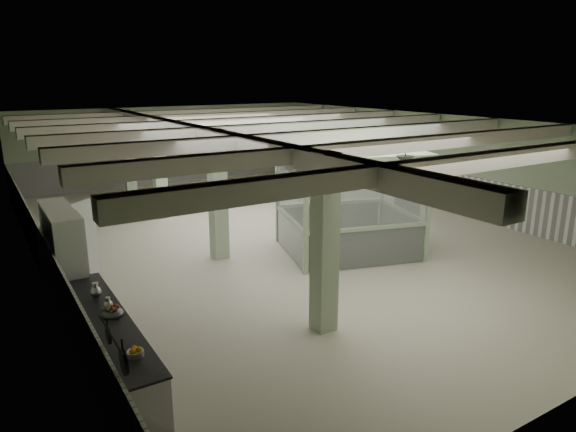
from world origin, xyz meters
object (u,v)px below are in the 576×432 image
walkin_cooler (65,256)px  guard_booth (349,185)px  filing_cabinet (406,219)px  prep_counter (106,343)px

walkin_cooler → guard_booth: guard_booth is taller
filing_cabinet → guard_booth: bearing=153.1°
prep_counter → walkin_cooler: 3.36m
prep_counter → filing_cabinet: (9.60, 2.51, 0.25)m
prep_counter → filing_cabinet: bearing=14.6°
filing_cabinet → prep_counter: bearing=172.6°
prep_counter → filing_cabinet: size_ratio=3.26×
guard_booth → filing_cabinet: size_ratio=3.12×
prep_counter → guard_booth: bearing=19.9°
walkin_cooler → filing_cabinet: walkin_cooler is taller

